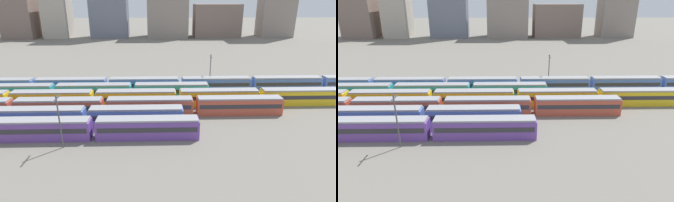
{
  "view_description": "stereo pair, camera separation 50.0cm",
  "coord_description": "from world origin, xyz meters",
  "views": [
    {
      "loc": [
        32.61,
        -44.73,
        23.43
      ],
      "look_at": [
        34.31,
        13.0,
        2.04
      ],
      "focal_mm": 30.0,
      "sensor_mm": 36.0,
      "label": 1
    },
    {
      "loc": [
        33.11,
        -44.75,
        23.43
      ],
      "look_at": [
        34.31,
        13.0,
        2.04
      ],
      "focal_mm": 30.0,
      "sensor_mm": 36.0,
      "label": 2
    }
  ],
  "objects": [
    {
      "name": "train_track_4",
      "position": [
        16.49,
        20.8,
        1.9
      ],
      "size": [
        55.8,
        3.06,
        3.75
      ],
      "color": "teal",
      "rests_on": "ground_plane"
    },
    {
      "name": "catenary_pole_1",
      "position": [
        46.25,
        29.1,
        5.12
      ],
      "size": [
        0.24,
        3.2,
        9.17
      ],
      "color": "#4C4C51",
      "rests_on": "ground_plane"
    },
    {
      "name": "distant_building_1",
      "position": [
        -29.4,
        135.15,
        12.66
      ],
      "size": [
        14.35,
        16.6,
        25.32
      ],
      "primitive_type": "cube",
      "color": "#B2A899",
      "rests_on": "ground_plane"
    },
    {
      "name": "train_track_2",
      "position": [
        20.99,
        10.4,
        1.9
      ],
      "size": [
        74.7,
        3.06,
        3.75
      ],
      "color": "#BC4C38",
      "rests_on": "ground_plane"
    },
    {
      "name": "catenary_pole_0",
      "position": [
        16.4,
        -3.23,
        5.14
      ],
      "size": [
        0.24,
        3.2,
        9.2
      ],
      "color": "#4C4C51",
      "rests_on": "ground_plane"
    },
    {
      "name": "ground_plane",
      "position": [
        0.0,
        13.0,
        0.0
      ],
      "size": [
        600.0,
        600.0,
        0.0
      ],
      "primitive_type": "plane",
      "color": "slate"
    },
    {
      "name": "train_track_0",
      "position": [
        11.45,
        0.0,
        1.9
      ],
      "size": [
        55.8,
        3.06,
        3.75
      ],
      "color": "#6B429E",
      "rests_on": "ground_plane"
    },
    {
      "name": "train_track_5",
      "position": [
        37.9,
        26.0,
        1.9
      ],
      "size": [
        112.5,
        3.06,
        3.75
      ],
      "color": "#4C70BC",
      "rests_on": "ground_plane"
    },
    {
      "name": "distant_building_0",
      "position": [
        -50.87,
        135.15,
        20.0
      ],
      "size": [
        18.26,
        21.81,
        40.01
      ],
      "primitive_type": "cube",
      "color": "#7A665B",
      "rests_on": "ground_plane"
    },
    {
      "name": "distant_building_4",
      "position": [
        68.12,
        135.15,
        9.78
      ],
      "size": [
        28.18,
        16.22,
        19.57
      ],
      "primitive_type": "cube",
      "color": "#7A665B",
      "rests_on": "ground_plane"
    },
    {
      "name": "train_track_1",
      "position": [
        9.07,
        5.2,
        1.9
      ],
      "size": [
        55.8,
        3.06,
        3.75
      ],
      "color": "#4C70BC",
      "rests_on": "ground_plane"
    },
    {
      "name": "train_track_3",
      "position": [
        27.14,
        15.6,
        1.9
      ],
      "size": [
        93.6,
        3.06,
        3.75
      ],
      "color": "yellow",
      "rests_on": "ground_plane"
    },
    {
      "name": "distant_building_3",
      "position": [
        37.62,
        135.15,
        16.78
      ],
      "size": [
        24.3,
        19.92,
        33.56
      ],
      "primitive_type": "cube",
      "color": "gray",
      "rests_on": "ground_plane"
    }
  ]
}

